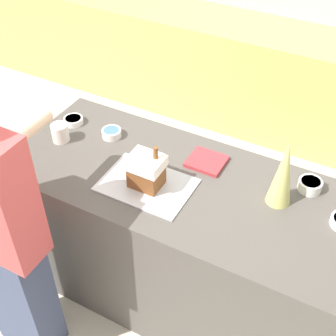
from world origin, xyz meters
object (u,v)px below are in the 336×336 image
Objects in this scene: candy_bowl_far_left at (310,185)px; candy_bowl_near_tray_right at (73,120)px; gingerbread_house at (146,171)px; cookbook at (207,161)px; baking_tray at (147,185)px; person at (1,236)px; mug at (60,133)px; decorative_tree at (284,172)px; candy_bowl_near_tray_left at (112,133)px.

candy_bowl_near_tray_right is at bearing -175.96° from candy_bowl_far_left.
cookbook is at bearing 57.57° from gingerbread_house.
baking_tray is 0.27× the size of person.
mug is (-0.60, 0.09, 0.05)m from baking_tray.
decorative_tree is 1.93× the size of cookbook.
person reaches higher than gingerbread_house.
candy_bowl_near_tray_right is at bearing 179.55° from candy_bowl_near_tray_left.
mug is at bearing 171.19° from baking_tray.
mug is at bearing -76.87° from candy_bowl_near_tray_right.
person is (-0.07, -0.81, -0.07)m from candy_bowl_near_tray_left.
person is at bearing -126.27° from cookbook.
baking_tray is 0.09m from gingerbread_house.
decorative_tree is 0.22× the size of person.
candy_bowl_near_tray_left is 0.56m from cookbook.
baking_tray is 0.66m from decorative_tree.
baking_tray is 2.38× the size of cookbook.
gingerbread_house is 0.61m from mug.
person is at bearing -128.14° from baking_tray.
person is (-1.04, -0.76, -0.23)m from decorative_tree.
candy_bowl_near_tray_right is at bearing 103.13° from mug.
mug reaches higher than cookbook.
candy_bowl_near_tray_right is 0.17m from mug.
cookbook is at bearing 57.53° from baking_tray.
candy_bowl_far_left is (0.11, 0.15, -0.15)m from decorative_tree.
candy_bowl_far_left reaches higher than baking_tray.
decorative_tree reaches higher than candy_bowl_near_tray_right.
cookbook is 1.85× the size of mug.
baking_tray is at bearing -21.85° from candy_bowl_near_tray_right.
mug is (-0.60, 0.09, -0.05)m from gingerbread_house.
candy_bowl_far_left is 1.13× the size of mug.
gingerbread_house reaches higher than candy_bowl_near_tray_right.
candy_bowl_near_tray_left is 0.97× the size of candy_bowl_near_tray_right.
person is at bearing -128.15° from gingerbread_house.
gingerbread_house is 0.64m from decorative_tree.
gingerbread_house is 0.69m from candy_bowl_near_tray_right.
candy_bowl_near_tray_left reaches higher than cookbook.
person is at bearing -143.76° from decorative_tree.
cookbook is (0.56, 0.04, -0.01)m from candy_bowl_near_tray_left.
person reaches higher than candy_bowl_near_tray_right.
candy_bowl_far_left is (0.71, 0.35, 0.03)m from baking_tray.
candy_bowl_far_left is at bearing 53.05° from decorative_tree.
mug is at bearing 103.53° from person.
candy_bowl_far_left is at bearing 26.17° from gingerbread_house.
mug is at bearing -144.68° from candy_bowl_near_tray_left.
candy_bowl_near_tray_left is (-0.37, 0.25, 0.02)m from baking_tray.
gingerbread_house reaches higher than baking_tray.
cookbook is (0.19, 0.30, 0.01)m from baking_tray.
gingerbread_house is at bearing -21.82° from candy_bowl_near_tray_right.
candy_bowl_far_left is 1.04× the size of candy_bowl_near_tray_right.
person is (-1.15, -0.91, -0.08)m from candy_bowl_far_left.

